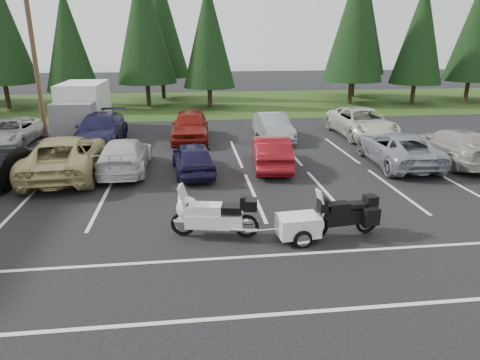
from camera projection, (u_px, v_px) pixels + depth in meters
name	position (u px, v px, depth m)	size (l,w,h in m)	color
ground	(244.00, 207.00, 14.55)	(120.00, 120.00, 0.00)	black
grass_strip	(209.00, 103.00, 37.14)	(80.00, 16.00, 0.01)	#1E3912
lake_water	(224.00, 74.00, 66.77)	(70.00, 50.00, 0.02)	slate
utility_pole	(34.00, 52.00, 23.21)	(1.60, 0.26, 9.00)	#473321
box_truck	(81.00, 110.00, 24.94)	(2.40, 5.60, 2.90)	silver
stall_markings	(238.00, 187.00, 16.43)	(32.00, 16.00, 0.01)	silver
conifer_3	(68.00, 40.00, 31.82)	(3.87, 3.87, 9.02)	#332316
conifer_4	(144.00, 23.00, 33.46)	(4.80, 4.80, 11.17)	#332316
conifer_5	(208.00, 35.00, 33.09)	(4.14, 4.14, 9.63)	#332316
conifer_6	(356.00, 21.00, 34.58)	(4.93, 4.93, 11.48)	#332316
conifer_7	(421.00, 33.00, 35.21)	(4.27, 4.27, 9.94)	#332316
conifer_8	(477.00, 28.00, 36.47)	(4.53, 4.53, 10.56)	#332316
conifer_back_b	(160.00, 21.00, 37.82)	(4.97, 4.97, 11.58)	#332316
conifer_back_c	(359.00, 14.00, 38.98)	(5.50, 5.50, 12.81)	#332316
car_near_1	(4.00, 164.00, 16.97)	(1.50, 4.31, 1.42)	black
car_near_2	(65.00, 156.00, 17.61)	(2.76, 5.98, 1.66)	tan
car_near_3	(125.00, 155.00, 18.18)	(1.97, 4.85, 1.41)	silver
car_near_4	(193.00, 158.00, 17.91)	(1.59, 3.96, 1.35)	#1A1639
car_near_5	(271.00, 152.00, 18.69)	(1.51, 4.34, 1.43)	maroon
car_near_6	(398.00, 148.00, 19.16)	(2.45, 5.30, 1.47)	gray
car_near_7	(453.00, 146.00, 19.49)	(2.15, 5.29, 1.54)	#A39E96
car_far_0	(11.00, 132.00, 22.73)	(2.27, 4.91, 1.37)	silver
car_far_1	(100.00, 130.00, 22.61)	(2.28, 5.60, 1.63)	#181639
car_far_2	(190.00, 125.00, 23.64)	(1.97, 4.91, 1.67)	maroon
car_far_3	(273.00, 127.00, 23.86)	(1.52, 4.35, 1.43)	gray
car_far_4	(362.00, 123.00, 24.56)	(2.66, 5.76, 1.60)	beige
touring_motorcycle	(214.00, 212.00, 12.13)	(2.82, 0.87, 1.56)	white
cargo_trailer	(298.00, 228.00, 12.01)	(1.67, 0.94, 0.77)	silver
adventure_motorcycle	(343.00, 212.00, 12.18)	(2.48, 0.86, 1.51)	black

